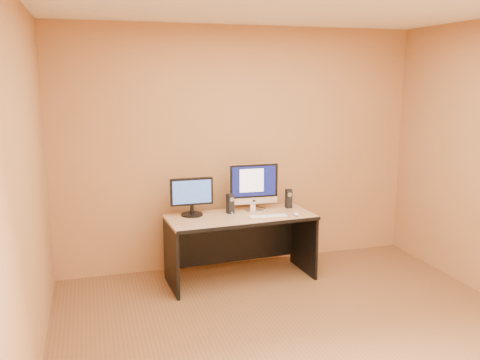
{
  "coord_description": "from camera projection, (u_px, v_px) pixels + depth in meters",
  "views": [
    {
      "loc": [
        -1.58,
        -3.26,
        2.05
      ],
      "look_at": [
        -0.18,
        1.4,
        1.07
      ],
      "focal_mm": 38.0,
      "sensor_mm": 36.0,
      "label": 1
    }
  ],
  "objects": [
    {
      "name": "floor",
      "position": [
        315.0,
        349.0,
        3.91
      ],
      "size": [
        4.0,
        4.0,
        0.0
      ],
      "primitive_type": "plane",
      "color": "brown",
      "rests_on": "ground"
    },
    {
      "name": "walls",
      "position": [
        320.0,
        184.0,
        3.66
      ],
      "size": [
        4.0,
        4.0,
        2.6
      ],
      "primitive_type": null,
      "color": "#A67043",
      "rests_on": "ground"
    },
    {
      "name": "desk",
      "position": [
        241.0,
        248.0,
        5.21
      ],
      "size": [
        1.51,
        0.73,
        0.68
      ],
      "primitive_type": null,
      "rotation": [
        0.0,
        0.0,
        0.06
      ],
      "color": "tan",
      "rests_on": "ground"
    },
    {
      "name": "imac",
      "position": [
        254.0,
        187.0,
        5.3
      ],
      "size": [
        0.53,
        0.21,
        0.51
      ],
      "primitive_type": null,
      "rotation": [
        0.0,
        0.0,
        -0.04
      ],
      "color": "silver",
      "rests_on": "desk"
    },
    {
      "name": "second_monitor",
      "position": [
        192.0,
        197.0,
        5.12
      ],
      "size": [
        0.44,
        0.22,
        0.39
      ],
      "primitive_type": null,
      "rotation": [
        0.0,
        0.0,
        -0.0
      ],
      "color": "black",
      "rests_on": "desk"
    },
    {
      "name": "speaker_left",
      "position": [
        230.0,
        204.0,
        5.22
      ],
      "size": [
        0.08,
        0.08,
        0.2
      ],
      "primitive_type": null,
      "rotation": [
        0.0,
        0.0,
        0.26
      ],
      "color": "black",
      "rests_on": "desk"
    },
    {
      "name": "speaker_right",
      "position": [
        289.0,
        199.0,
        5.44
      ],
      "size": [
        0.07,
        0.07,
        0.2
      ],
      "primitive_type": null,
      "rotation": [
        0.0,
        0.0,
        -0.07
      ],
      "color": "black",
      "rests_on": "desk"
    },
    {
      "name": "keyboard",
      "position": [
        269.0,
        216.0,
        5.09
      ],
      "size": [
        0.41,
        0.15,
        0.02
      ],
      "primitive_type": "cube",
      "rotation": [
        0.0,
        0.0,
        -0.1
      ],
      "color": "silver",
      "rests_on": "desk"
    },
    {
      "name": "mouse",
      "position": [
        296.0,
        214.0,
        5.15
      ],
      "size": [
        0.07,
        0.1,
        0.03
      ],
      "primitive_type": "ellipsoid",
      "rotation": [
        0.0,
        0.0,
        -0.13
      ],
      "color": "silver",
      "rests_on": "desk"
    },
    {
      "name": "cable_a",
      "position": [
        258.0,
        207.0,
        5.49
      ],
      "size": [
        0.11,
        0.18,
        0.01
      ],
      "primitive_type": "cylinder",
      "rotation": [
        1.57,
        0.0,
        0.53
      ],
      "color": "black",
      "rests_on": "desk"
    },
    {
      "name": "cable_b",
      "position": [
        255.0,
        207.0,
        5.46
      ],
      "size": [
        0.09,
        0.15,
        0.01
      ],
      "primitive_type": "cylinder",
      "rotation": [
        1.57,
        0.0,
        -0.51
      ],
      "color": "black",
      "rests_on": "desk"
    }
  ]
}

